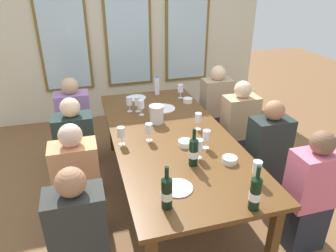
{
  "coord_description": "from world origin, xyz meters",
  "views": [
    {
      "loc": [
        -0.76,
        -2.6,
        2.15
      ],
      "look_at": [
        0.0,
        0.08,
        0.79
      ],
      "focal_mm": 33.5,
      "sensor_mm": 36.0,
      "label": 1
    }
  ],
  "objects_px": {
    "white_plate_2": "(163,108)",
    "wine_bottle_2": "(194,151)",
    "tasting_bowl_2": "(185,143)",
    "seated_person_4": "(78,186)",
    "dining_table": "(170,140)",
    "seated_person_1": "(216,109)",
    "seated_person_5": "(267,156)",
    "seated_person_2": "(77,152)",
    "seated_person_6": "(81,242)",
    "tasting_bowl_1": "(188,100)",
    "wine_bottle_0": "(167,192)",
    "wine_glass_6": "(121,133)",
    "seated_person_3": "(239,130)",
    "wine_glass_4": "(181,89)",
    "wine_glass_1": "(149,129)",
    "wine_glass_5": "(141,105)",
    "white_plate_0": "(137,98)",
    "water_bottle": "(157,86)",
    "wine_glass_7": "(257,168)",
    "seated_person_7": "(310,195)",
    "metal_pitcher": "(157,114)",
    "wine_bottle_1": "(255,193)",
    "seated_person_0": "(75,125)",
    "wine_glass_3": "(206,136)",
    "white_plate_1": "(177,188)",
    "wine_glass_2": "(129,101)",
    "wine_glass_9": "(137,102)",
    "wine_glass_8": "(198,118)",
    "tasting_bowl_0": "(230,160)",
    "wine_glass_0": "(199,146)"
  },
  "relations": [
    {
      "from": "seated_person_5",
      "to": "seated_person_2",
      "type": "bearing_deg",
      "value": 162.0
    },
    {
      "from": "white_plate_0",
      "to": "wine_glass_1",
      "type": "distance_m",
      "value": 1.13
    },
    {
      "from": "dining_table",
      "to": "white_plate_1",
      "type": "height_order",
      "value": "white_plate_1"
    },
    {
      "from": "wine_bottle_0",
      "to": "wine_glass_6",
      "type": "xyz_separation_m",
      "value": [
        -0.16,
        0.94,
        -0.01
      ]
    },
    {
      "from": "wine_glass_4",
      "to": "seated_person_6",
      "type": "height_order",
      "value": "seated_person_6"
    },
    {
      "from": "seated_person_6",
      "to": "tasting_bowl_1",
      "type": "bearing_deg",
      "value": 51.45
    },
    {
      "from": "metal_pitcher",
      "to": "seated_person_6",
      "type": "height_order",
      "value": "seated_person_6"
    },
    {
      "from": "seated_person_3",
      "to": "tasting_bowl_1",
      "type": "bearing_deg",
      "value": 135.81
    },
    {
      "from": "wine_glass_4",
      "to": "wine_glass_6",
      "type": "height_order",
      "value": "same"
    },
    {
      "from": "wine_glass_1",
      "to": "wine_glass_5",
      "type": "xyz_separation_m",
      "value": [
        0.05,
        0.6,
        -0.0
      ]
    },
    {
      "from": "tasting_bowl_2",
      "to": "wine_glass_6",
      "type": "relative_size",
      "value": 0.74
    },
    {
      "from": "wine_bottle_1",
      "to": "tasting_bowl_0",
      "type": "height_order",
      "value": "wine_bottle_1"
    },
    {
      "from": "seated_person_2",
      "to": "wine_glass_7",
      "type": "bearing_deg",
      "value": -42.11
    },
    {
      "from": "seated_person_1",
      "to": "wine_glass_9",
      "type": "bearing_deg",
      "value": -165.06
    },
    {
      "from": "wine_glass_7",
      "to": "seated_person_7",
      "type": "height_order",
      "value": "seated_person_7"
    },
    {
      "from": "metal_pitcher",
      "to": "seated_person_2",
      "type": "bearing_deg",
      "value": -178.63
    },
    {
      "from": "white_plate_2",
      "to": "wine_bottle_2",
      "type": "height_order",
      "value": "wine_bottle_2"
    },
    {
      "from": "seated_person_2",
      "to": "seated_person_3",
      "type": "height_order",
      "value": "same"
    },
    {
      "from": "tasting_bowl_2",
      "to": "seated_person_4",
      "type": "xyz_separation_m",
      "value": [
        -0.97,
        -0.06,
        -0.24
      ]
    },
    {
      "from": "seated_person_3",
      "to": "wine_glass_6",
      "type": "bearing_deg",
      "value": -165.66
    },
    {
      "from": "metal_pitcher",
      "to": "wine_bottle_1",
      "type": "xyz_separation_m",
      "value": [
        0.29,
        -1.47,
        0.03
      ]
    },
    {
      "from": "water_bottle",
      "to": "wine_glass_5",
      "type": "height_order",
      "value": "water_bottle"
    },
    {
      "from": "wine_glass_1",
      "to": "wine_glass_8",
      "type": "distance_m",
      "value": 0.53
    },
    {
      "from": "wine_glass_3",
      "to": "wine_glass_4",
      "type": "distance_m",
      "value": 1.27
    },
    {
      "from": "wine_bottle_2",
      "to": "seated_person_2",
      "type": "xyz_separation_m",
      "value": [
        -0.93,
        0.84,
        -0.34
      ]
    },
    {
      "from": "wine_bottle_2",
      "to": "wine_glass_3",
      "type": "height_order",
      "value": "wine_bottle_2"
    },
    {
      "from": "seated_person_2",
      "to": "seated_person_4",
      "type": "xyz_separation_m",
      "value": [
        0.0,
        -0.59,
        0.0
      ]
    },
    {
      "from": "wine_bottle_1",
      "to": "wine_glass_9",
      "type": "relative_size",
      "value": 1.9
    },
    {
      "from": "tasting_bowl_2",
      "to": "wine_glass_4",
      "type": "xyz_separation_m",
      "value": [
        0.33,
        1.17,
        0.1
      ]
    },
    {
      "from": "wine_glass_7",
      "to": "wine_bottle_2",
      "type": "bearing_deg",
      "value": 137.61
    },
    {
      "from": "wine_glass_7",
      "to": "wine_glass_8",
      "type": "height_order",
      "value": "same"
    },
    {
      "from": "white_plate_0",
      "to": "water_bottle",
      "type": "distance_m",
      "value": 0.31
    },
    {
      "from": "dining_table",
      "to": "seated_person_4",
      "type": "relative_size",
      "value": 2.25
    },
    {
      "from": "seated_person_1",
      "to": "seated_person_5",
      "type": "relative_size",
      "value": 1.0
    },
    {
      "from": "white_plate_0",
      "to": "seated_person_1",
      "type": "distance_m",
      "value": 1.07
    },
    {
      "from": "metal_pitcher",
      "to": "seated_person_3",
      "type": "distance_m",
      "value": 1.02
    },
    {
      "from": "white_plate_1",
      "to": "white_plate_2",
      "type": "bearing_deg",
      "value": 78.87
    },
    {
      "from": "metal_pitcher",
      "to": "wine_glass_1",
      "type": "bearing_deg",
      "value": -114.3
    },
    {
      "from": "white_plate_0",
      "to": "wine_glass_2",
      "type": "relative_size",
      "value": 1.34
    },
    {
      "from": "tasting_bowl_2",
      "to": "seated_person_0",
      "type": "height_order",
      "value": "seated_person_0"
    },
    {
      "from": "tasting_bowl_2",
      "to": "wine_glass_2",
      "type": "relative_size",
      "value": 0.74
    },
    {
      "from": "tasting_bowl_2",
      "to": "wine_glass_7",
      "type": "bearing_deg",
      "value": -62.83
    },
    {
      "from": "wine_glass_0",
      "to": "seated_person_4",
      "type": "relative_size",
      "value": 0.16
    },
    {
      "from": "dining_table",
      "to": "seated_person_1",
      "type": "distance_m",
      "value": 1.31
    },
    {
      "from": "wine_glass_3",
      "to": "seated_person_5",
      "type": "bearing_deg",
      "value": 2.23
    },
    {
      "from": "wine_glass_3",
      "to": "seated_person_4",
      "type": "height_order",
      "value": "seated_person_4"
    },
    {
      "from": "wine_bottle_0",
      "to": "seated_person_3",
      "type": "bearing_deg",
      "value": 46.51
    },
    {
      "from": "wine_glass_7",
      "to": "tasting_bowl_1",
      "type": "bearing_deg",
      "value": 88.85
    },
    {
      "from": "dining_table",
      "to": "wine_glass_1",
      "type": "distance_m",
      "value": 0.29
    },
    {
      "from": "seated_person_2",
      "to": "seated_person_7",
      "type": "height_order",
      "value": "same"
    }
  ]
}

